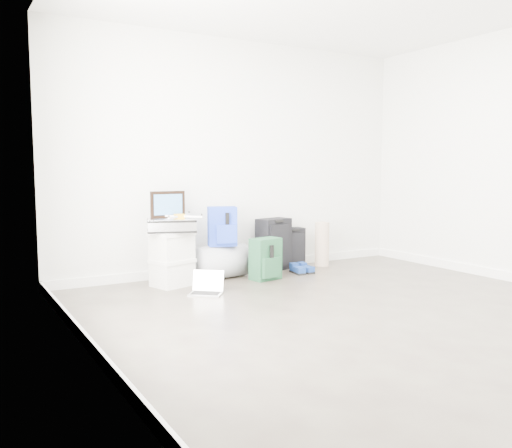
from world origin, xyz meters
TOP-DOWN VIEW (x-y plane):
  - ground at (0.00, 0.00)m, footprint 5.00×5.00m
  - room_envelope at (0.00, 0.02)m, footprint 4.52×5.02m
  - boxes_stack at (-1.01, 2.08)m, footprint 0.47×0.42m
  - briefcase at (-1.01, 2.08)m, footprint 0.57×0.49m
  - painting at (-1.01, 2.18)m, footprint 0.37×0.03m
  - drone at (-0.93, 2.06)m, footprint 0.39×0.39m
  - duffel_bag at (-0.39, 2.18)m, footprint 0.63×0.42m
  - blue_backpack at (-0.39, 2.15)m, footprint 0.35×0.30m
  - large_suitcase at (0.38, 2.31)m, footprint 0.44×0.33m
  - green_backpack at (0.00, 1.87)m, footprint 0.36×0.29m
  - carry_on at (0.67, 2.37)m, footprint 0.31×0.21m
  - shoes at (0.55, 1.97)m, footprint 0.23×0.26m
  - rolled_rug at (1.04, 2.24)m, footprint 0.18×0.18m
  - laptop at (-0.85, 1.58)m, footprint 0.38×0.37m

SIDE VIEW (x-z plane):
  - ground at x=0.00m, z-range 0.00..0.00m
  - shoes at x=0.55m, z-range 0.00..0.08m
  - laptop at x=-0.85m, z-range -0.06..0.16m
  - duffel_bag at x=-0.39m, z-range 0.00..0.37m
  - green_backpack at x=0.00m, z-range -0.01..0.45m
  - carry_on at x=0.67m, z-range 0.00..0.49m
  - rolled_rug at x=1.04m, z-range 0.00..0.55m
  - boxes_stack at x=-1.01m, z-range 0.00..0.57m
  - large_suitcase at x=0.38m, z-range 0.00..0.62m
  - blue_backpack at x=-0.39m, z-range 0.36..0.79m
  - briefcase at x=-1.01m, z-range 0.57..0.70m
  - drone at x=-0.93m, z-range 0.70..0.75m
  - painting at x=-1.01m, z-range 0.70..0.98m
  - room_envelope at x=0.00m, z-range 0.37..3.08m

